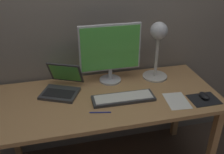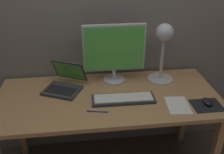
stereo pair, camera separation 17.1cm
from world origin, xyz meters
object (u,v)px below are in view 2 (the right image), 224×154
Objects in this scene: mouse at (207,102)px; pen at (98,111)px; monitor at (114,51)px; keyboard_main at (123,99)px; laptop at (66,81)px; desk_lamp at (164,43)px.

pen is at bearing -179.89° from mouse.
monitor reaches higher than keyboard_main.
pen is at bearing -57.93° from laptop.
pen is at bearing -111.65° from monitor.
desk_lamp is at bearing 35.55° from pen.
monitor is 0.38m from keyboard_main.
mouse reaches higher than pen.
laptop is at bearing 150.67° from keyboard_main.
keyboard_main is 0.22m from pen.
keyboard_main is 1.21× the size of laptop.
monitor is at bearing 176.20° from desk_lamp.
monitor is 0.43m from laptop.
keyboard_main is at bearing -84.26° from monitor.
laptop is 0.79m from desk_lamp.
laptop is at bearing -177.41° from desk_lamp.
monitor is at bearing 95.74° from keyboard_main.
laptop is 0.79× the size of desk_lamp.
desk_lamp reaches higher than mouse.
monitor reaches higher than laptop.
keyboard_main is 0.47m from laptop.
desk_lamp is at bearing -3.80° from monitor.
pen is (0.22, -0.34, -0.05)m from laptop.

